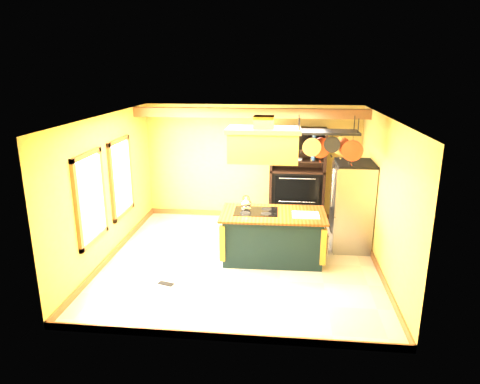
% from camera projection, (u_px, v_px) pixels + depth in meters
% --- Properties ---
extents(floor, '(5.00, 5.00, 0.00)m').
position_uv_depth(floor, '(241.00, 260.00, 8.09)').
color(floor, beige).
rests_on(floor, ground).
extents(ceiling, '(5.00, 5.00, 0.00)m').
position_uv_depth(ceiling, '(241.00, 117.00, 7.33)').
color(ceiling, white).
rests_on(ceiling, wall_back).
extents(wall_back, '(5.00, 0.02, 2.70)m').
position_uv_depth(wall_back, '(252.00, 162.00, 10.10)').
color(wall_back, gold).
rests_on(wall_back, floor).
extents(wall_front, '(5.00, 0.02, 2.70)m').
position_uv_depth(wall_front, '(221.00, 248.00, 5.33)').
color(wall_front, gold).
rests_on(wall_front, floor).
extents(wall_left, '(0.02, 5.00, 2.70)m').
position_uv_depth(wall_left, '(108.00, 188.00, 7.96)').
color(wall_left, gold).
rests_on(wall_left, floor).
extents(wall_right, '(0.02, 5.00, 2.70)m').
position_uv_depth(wall_right, '(384.00, 196.00, 7.46)').
color(wall_right, gold).
rests_on(wall_right, floor).
extents(ceiling_beam, '(5.00, 0.15, 0.20)m').
position_uv_depth(ceiling_beam, '(250.00, 113.00, 8.99)').
color(ceiling_beam, '#96562E').
rests_on(ceiling_beam, ceiling).
extents(window_near, '(0.06, 1.06, 1.56)m').
position_uv_depth(window_near, '(91.00, 198.00, 7.18)').
color(window_near, '#96562E').
rests_on(window_near, wall_left).
extents(window_far, '(0.06, 1.06, 1.56)m').
position_uv_depth(window_far, '(121.00, 178.00, 8.52)').
color(window_far, '#96562E').
rests_on(window_far, wall_left).
extents(kitchen_island, '(1.96, 1.12, 1.11)m').
position_uv_depth(kitchen_island, '(273.00, 236.00, 8.04)').
color(kitchen_island, '#12292B').
rests_on(kitchen_island, floor).
extents(range_hood, '(1.30, 0.73, 0.80)m').
position_uv_depth(range_hood, '(263.00, 143.00, 7.57)').
color(range_hood, '#B58E2D').
rests_on(range_hood, ceiling).
extents(pot_rack, '(1.19, 0.54, 0.75)m').
position_uv_depth(pot_rack, '(328.00, 139.00, 7.43)').
color(pot_rack, black).
rests_on(pot_rack, ceiling).
extents(refrigerator, '(0.75, 0.88, 1.72)m').
position_uv_depth(refrigerator, '(351.00, 208.00, 8.49)').
color(refrigerator, gray).
rests_on(refrigerator, floor).
extents(hutch, '(1.25, 0.57, 2.22)m').
position_uv_depth(hutch, '(297.00, 186.00, 9.90)').
color(hutch, black).
rests_on(hutch, floor).
extents(floor_register, '(0.30, 0.20, 0.01)m').
position_uv_depth(floor_register, '(166.00, 284.00, 7.21)').
color(floor_register, black).
rests_on(floor_register, floor).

